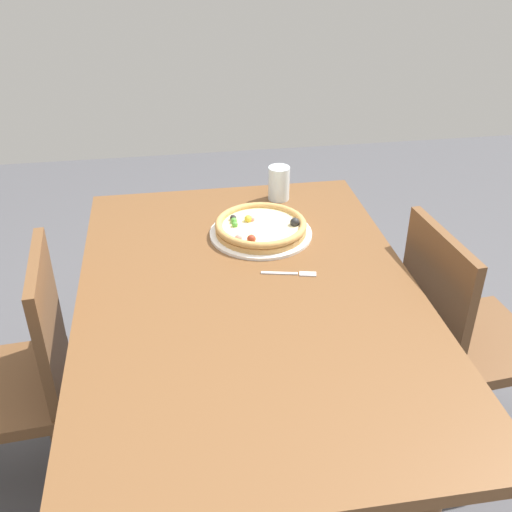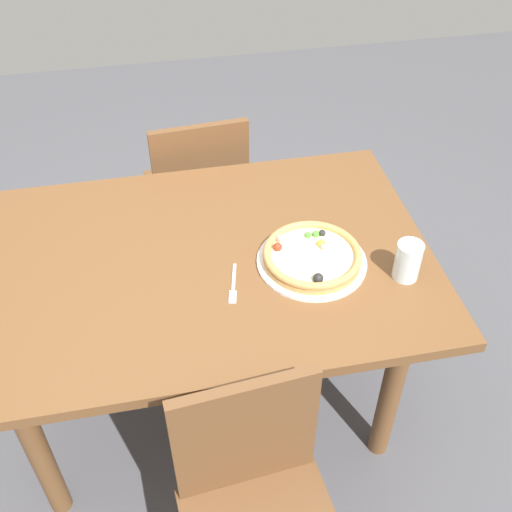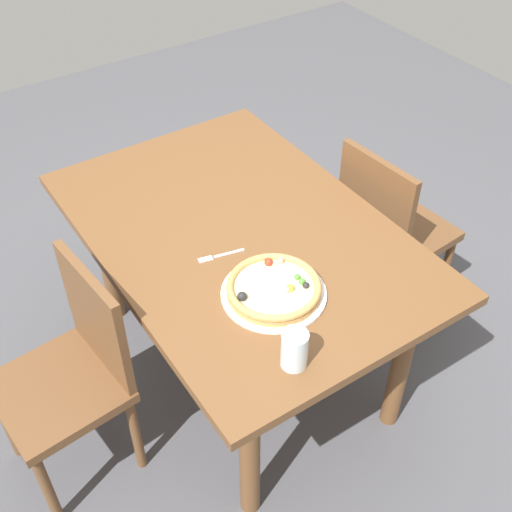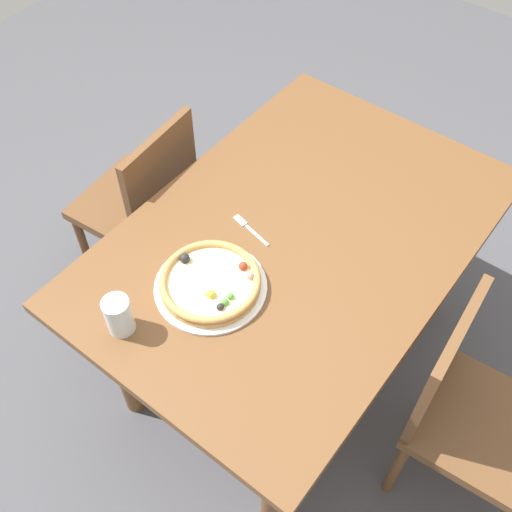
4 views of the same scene
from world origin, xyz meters
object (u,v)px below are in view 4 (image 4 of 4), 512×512
(plate, at_px, (211,287))
(pizza, at_px, (210,282))
(chair_far, at_px, (144,202))
(dining_table, at_px, (297,253))
(fork, at_px, (248,228))
(chair_near, at_px, (467,409))
(drinking_glass, at_px, (119,315))

(plate, height_order, pizza, pizza)
(chair_far, bearing_deg, pizza, -120.67)
(dining_table, distance_m, chair_far, 0.72)
(dining_table, relative_size, fork, 8.77)
(chair_near, distance_m, chair_far, 1.40)
(dining_table, xyz_separation_m, pizza, (-0.33, 0.08, 0.13))
(pizza, distance_m, fork, 0.26)
(drinking_glass, bearing_deg, fork, -5.93)
(fork, height_order, drinking_glass, drinking_glass)
(drinking_glass, bearing_deg, chair_near, -59.38)
(chair_near, bearing_deg, drinking_glass, -63.78)
(plate, bearing_deg, fork, 12.54)
(drinking_glass, bearing_deg, plate, -22.97)
(dining_table, height_order, chair_near, chair_near)
(dining_table, height_order, pizza, pizza)
(dining_table, xyz_separation_m, chair_far, (-0.04, 0.70, -0.17))
(dining_table, distance_m, pizza, 0.37)
(chair_near, bearing_deg, chair_far, -95.25)
(chair_near, distance_m, plate, 0.88)
(pizza, distance_m, drinking_glass, 0.29)
(plate, relative_size, drinking_glass, 2.72)
(dining_table, distance_m, fork, 0.19)
(plate, xyz_separation_m, fork, (0.26, 0.06, -0.00))
(drinking_glass, bearing_deg, dining_table, -18.21)
(fork, bearing_deg, dining_table, -138.84)
(fork, distance_m, drinking_glass, 0.52)
(plate, distance_m, drinking_glass, 0.29)
(dining_table, height_order, plate, plate)
(dining_table, bearing_deg, fork, 118.99)
(pizza, bearing_deg, dining_table, -14.24)
(dining_table, bearing_deg, pizza, 165.76)
(dining_table, bearing_deg, chair_near, -95.28)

